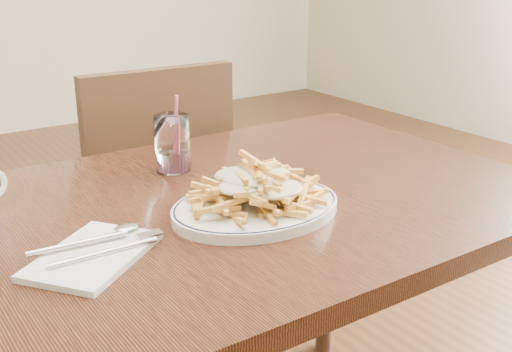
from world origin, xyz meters
TOP-DOWN VIEW (x-y plane):
  - table at (0.00, 0.00)m, footprint 1.20×0.80m
  - chair_far at (0.11, 0.63)m, footprint 0.43×0.43m
  - fries_plate at (-0.01, -0.09)m, footprint 0.36×0.33m
  - loaded_fries at (-0.01, -0.09)m, footprint 0.25×0.20m
  - napkin at (-0.31, -0.09)m, footprint 0.24×0.23m
  - cutlery at (-0.31, -0.09)m, footprint 0.22×0.07m
  - water_glass at (-0.02, 0.20)m, footprint 0.07×0.07m

SIDE VIEW (x-z plane):
  - chair_far at x=0.11m, z-range 0.06..0.97m
  - table at x=0.00m, z-range 0.30..1.05m
  - napkin at x=-0.31m, z-range 0.75..0.76m
  - fries_plate at x=-0.01m, z-range 0.75..0.77m
  - cutlery at x=-0.31m, z-range 0.76..0.77m
  - water_glass at x=-0.02m, z-range 0.72..0.88m
  - loaded_fries at x=-0.01m, z-range 0.77..0.84m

